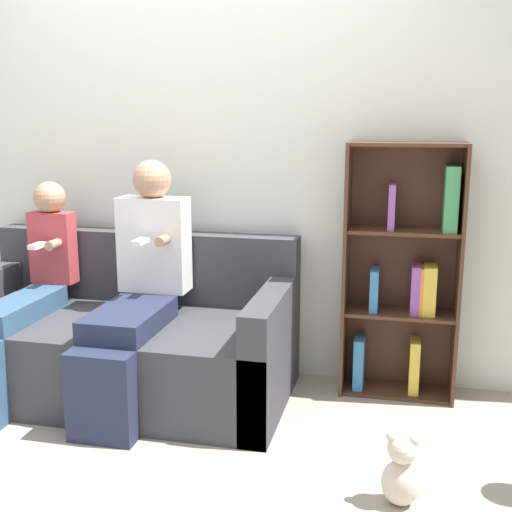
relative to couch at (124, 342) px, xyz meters
name	(u,v)px	position (x,y,z in m)	size (l,w,h in m)	color
ground_plane	(139,444)	(0.31, -0.54, -0.28)	(14.00, 14.00, 0.00)	#9E9384
back_wall	(202,151)	(0.31, 0.48, 1.00)	(10.00, 0.06, 2.55)	silver
couch	(124,342)	(0.00, 0.00, 0.00)	(1.78, 0.89, 0.83)	#38383D
adult_seated	(138,284)	(0.13, -0.08, 0.35)	(0.37, 0.85, 1.24)	#232842
child_seated	(25,293)	(-0.49, -0.12, 0.28)	(0.25, 0.87, 1.11)	#335170
bookshelf	(405,275)	(1.46, 0.34, 0.37)	(0.59, 0.26, 1.34)	#4C2D1E
teddy_bear	(401,471)	(1.48, -0.74, -0.14)	(0.15, 0.12, 0.30)	beige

